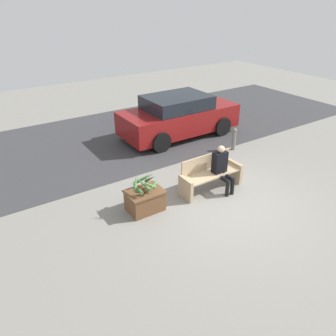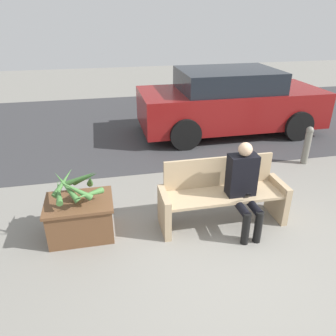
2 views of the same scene
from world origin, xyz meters
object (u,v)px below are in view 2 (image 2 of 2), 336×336
Objects in this scene: person_seated at (244,184)px; potted_plant at (76,186)px; planter_box at (81,217)px; parked_car at (229,102)px; bollard_post at (307,144)px; bench at (222,194)px.

potted_plant is at bearing 172.72° from person_seated.
potted_plant is at bearing 165.83° from planter_box.
parked_car is 2.27m from bollard_post.
planter_box is 4.52m from bollard_post.
person_seated is (0.22, -0.20, 0.25)m from bench.
potted_plant is (-1.96, 0.08, 0.31)m from bench.
parked_car reaches higher than bollard_post.
bench is 2.32× the size of bollard_post.
planter_box is 0.20× the size of parked_car.
parked_car is at bearing 71.25° from person_seated.
person_seated is at bearing -140.91° from bollard_post.
person_seated is 1.63× the size of bollard_post.
potted_plant is at bearing -134.59° from parked_car.
parked_car reaches higher than potted_plant.
person_seated is at bearing -41.95° from bench.
bench is 2.64× the size of potted_plant.
potted_plant is at bearing 177.61° from bench.
bollard_post reaches higher than planter_box.
parked_car is at bearing 45.41° from planter_box.
bollard_post is at bearing 33.08° from bench.
bench is 1.97m from planter_box.
person_seated is 2.73m from bollard_post.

